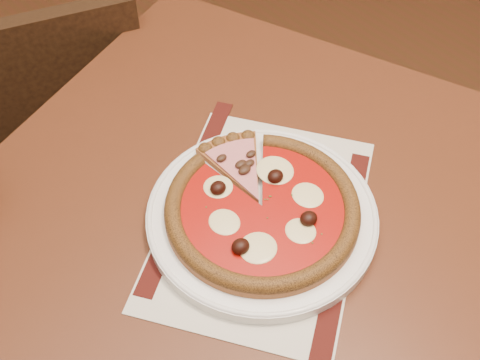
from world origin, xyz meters
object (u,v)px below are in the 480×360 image
at_px(table, 248,240).
at_px(pizza, 262,208).
at_px(plate, 262,216).
at_px(chair_far, 62,122).

xyz_separation_m(table, pizza, (-0.01, -0.04, 0.13)).
relative_size(plate, pizza, 1.19).
height_order(chair_far, pizza, chair_far).
relative_size(table, chair_far, 1.28).
relative_size(chair_far, plate, 2.50).
height_order(plate, pizza, pizza).
bearing_deg(pizza, plate, 79.23).
distance_m(chair_far, plate, 0.72).
height_order(chair_far, plate, chair_far).
distance_m(plate, pizza, 0.02).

